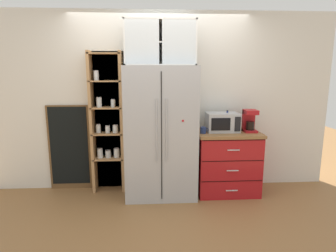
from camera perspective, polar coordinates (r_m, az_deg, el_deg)
name	(u,v)px	position (r m, az deg, el deg)	size (l,w,h in m)	color
ground_plane	(161,195)	(4.14, -1.39, -13.65)	(10.74, 10.74, 0.00)	olive
wall_back_cream	(160,102)	(4.18, -1.67, 4.83)	(5.04, 0.10, 2.55)	silver
refrigerator	(161,133)	(3.89, -1.47, -1.31)	(0.96, 0.64, 1.79)	#ADAFB5
pantry_shelf_column	(108,122)	(4.16, -12.00, 0.87)	(0.50, 0.26, 1.99)	brown
counter_cabinet	(227,162)	(4.17, 11.72, -7.09)	(0.88, 0.60, 0.89)	#A8161C
microwave	(222,122)	(4.06, 10.82, 0.77)	(0.44, 0.33, 0.26)	#ADAFB5
coffee_maker	(250,121)	(4.13, 16.02, 1.05)	(0.17, 0.20, 0.31)	#A8161C
mug_navy	(203,130)	(3.90, 7.08, -0.83)	(0.12, 0.08, 0.09)	navy
bottle_cobalt	(227,122)	(4.11, 11.74, 0.87)	(0.06, 0.06, 0.29)	navy
upper_cabinet	(160,43)	(3.86, -1.59, 16.23)	(0.92, 0.32, 0.58)	silver
chalkboard_menu	(70,147)	(4.39, -19.11, -4.08)	(0.60, 0.04, 1.25)	brown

